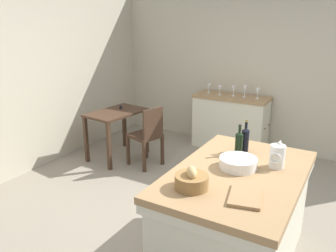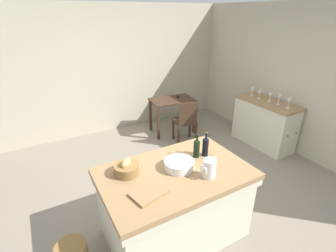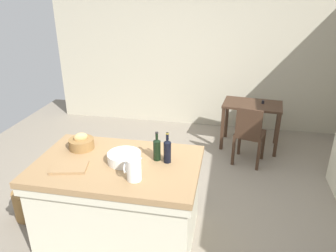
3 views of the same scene
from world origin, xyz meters
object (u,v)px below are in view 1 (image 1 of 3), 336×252
object	(u,v)px
pitcher	(277,156)
wine_glass_middle	(234,89)
writing_desk	(117,119)
wooden_chair	(148,134)
bread_basket	(192,180)
side_cabinet	(230,122)
wine_glass_far_right	(209,86)
island_table	(236,214)
wine_bottle_amber	(239,142)
cutting_board	(246,196)
wine_glass_far_left	(258,91)
wine_glass_left	(245,89)
wine_glass_right	(220,89)
wine_bottle_dark	(245,139)
wash_bowl	(238,163)

from	to	relation	value
pitcher	wine_glass_middle	size ratio (longest dim) A/B	1.50
writing_desk	wine_glass_middle	size ratio (longest dim) A/B	5.92
wooden_chair	bread_basket	bearing A→B (deg)	-138.47
side_cabinet	wooden_chair	world-z (taller)	wooden_chair
pitcher	wine_glass_far_right	size ratio (longest dim) A/B	1.47
island_table	wine_bottle_amber	bearing A→B (deg)	19.54
cutting_board	wine_glass_far_left	distance (m)	3.16
wooden_chair	wine_glass_far_right	size ratio (longest dim) A/B	5.51
wine_glass_left	wine_glass_far_left	bearing A→B (deg)	-96.58
side_cabinet	wine_glass_middle	distance (m)	0.56
bread_basket	wine_glass_far_left	distance (m)	3.14
wine_bottle_amber	wine_glass_left	distance (m)	2.42
pitcher	wine_bottle_amber	distance (m)	0.40
pitcher	wine_bottle_amber	size ratio (longest dim) A/B	0.82
wine_glass_left	wine_glass_far_right	size ratio (longest dim) A/B	1.13
side_cabinet	wine_glass_right	xyz separation A→B (m)	(-0.03, 0.20, 0.55)
wine_glass_right	wooden_chair	bearing A→B (deg)	155.77
bread_basket	wine_bottle_dark	size ratio (longest dim) A/B	0.84
island_table	cutting_board	distance (m)	0.61
side_cabinet	bread_basket	distance (m)	3.26
writing_desk	wine_glass_right	size ratio (longest dim) A/B	6.36
wine_glass_middle	wine_glass_far_right	size ratio (longest dim) A/B	0.98
wine_bottle_amber	cutting_board	bearing A→B (deg)	-157.37
bread_basket	wine_glass_far_left	world-z (taller)	wine_glass_far_left
side_cabinet	wine_glass_right	distance (m)	0.59
wine_bottle_dark	wine_glass_far_left	bearing A→B (deg)	13.14
side_cabinet	wine_glass_far_left	bearing A→B (deg)	-89.84
island_table	cutting_board	xyz separation A→B (m)	(-0.40, -0.19, 0.42)
side_cabinet	wine_glass_left	xyz separation A→B (m)	(0.03, -0.20, 0.57)
writing_desk	wine_bottle_dark	distance (m)	2.51
wooden_chair	bread_basket	distance (m)	2.44
writing_desk	wine_glass_middle	world-z (taller)	wine_glass_middle
wine_glass_left	wine_glass_far_right	world-z (taller)	wine_glass_left
pitcher	wine_bottle_dark	world-z (taller)	wine_bottle_dark
pitcher	wine_glass_right	size ratio (longest dim) A/B	1.61
side_cabinet	wine_glass_right	size ratio (longest dim) A/B	8.12
bread_basket	wine_glass_far_right	distance (m)	3.36
wine_glass_far_left	wine_glass_middle	size ratio (longest dim) A/B	1.06
wine_glass_far_left	wine_glass_right	world-z (taller)	wine_glass_far_left
writing_desk	bread_basket	world-z (taller)	bread_basket
wooden_chair	pitcher	distance (m)	2.38
wine_bottle_dark	wine_bottle_amber	world-z (taller)	wine_bottle_dark
side_cabinet	writing_desk	xyz separation A→B (m)	(-1.27, 1.38, 0.17)
writing_desk	wine_bottle_dark	xyz separation A→B (m)	(-0.92, -2.30, 0.38)
pitcher	wash_bowl	bearing A→B (deg)	122.69
pitcher	wine_bottle_amber	xyz separation A→B (m)	(0.12, 0.38, 0.02)
pitcher	cutting_board	bearing A→B (deg)	174.26
bread_basket	wine_glass_middle	bearing A→B (deg)	14.29
wooden_chair	wine_glass_middle	bearing A→B (deg)	-31.05
wash_bowl	island_table	bearing A→B (deg)	-156.06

